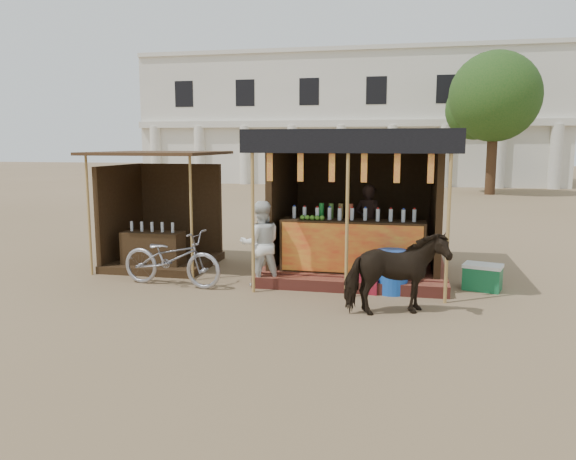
% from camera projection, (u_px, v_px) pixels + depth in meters
% --- Properties ---
extents(ground, '(120.00, 120.00, 0.00)m').
position_uv_depth(ground, '(265.00, 322.00, 8.09)').
color(ground, '#846B4C').
rests_on(ground, ground).
extents(main_stall, '(3.60, 3.61, 2.78)m').
position_uv_depth(main_stall, '(357.00, 222.00, 10.97)').
color(main_stall, brown).
rests_on(main_stall, ground).
extents(secondary_stall, '(2.40, 2.40, 2.38)m').
position_uv_depth(secondary_stall, '(156.00, 225.00, 11.74)').
color(secondary_stall, '#342313').
rests_on(secondary_stall, ground).
extents(cow, '(1.64, 1.18, 1.26)m').
position_uv_depth(cow, '(396.00, 274.00, 8.33)').
color(cow, black).
rests_on(cow, ground).
extents(motorbike, '(2.01, 0.91, 1.02)m').
position_uv_depth(motorbike, '(172.00, 258.00, 10.07)').
color(motorbike, '#9C9BA4').
rests_on(motorbike, ground).
extents(bystander, '(0.91, 0.82, 1.54)m').
position_uv_depth(bystander, '(261.00, 244.00, 10.02)').
color(bystander, white).
rests_on(bystander, ground).
extents(blue_barrel, '(0.58, 0.58, 0.75)m').
position_uv_depth(blue_barrel, '(392.00, 272.00, 9.61)').
color(blue_barrel, blue).
rests_on(blue_barrel, ground).
extents(red_crate, '(0.50, 0.52, 0.34)m').
position_uv_depth(red_crate, '(368.00, 282.00, 9.72)').
color(red_crate, maroon).
rests_on(red_crate, ground).
extents(cooler, '(0.74, 0.61, 0.46)m').
position_uv_depth(cooler, '(483.00, 277.00, 9.83)').
color(cooler, '#17683A').
rests_on(cooler, ground).
extents(background_building, '(26.00, 7.45, 8.18)m').
position_uv_depth(background_building, '(348.00, 121.00, 36.83)').
color(background_building, silver).
rests_on(background_building, ground).
extents(tree, '(4.50, 4.40, 7.00)m').
position_uv_depth(tree, '(490.00, 100.00, 27.58)').
color(tree, '#382314').
rests_on(tree, ground).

